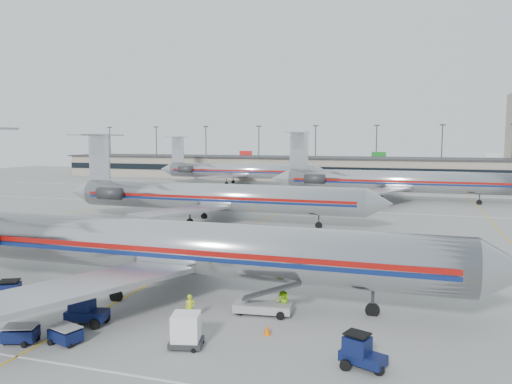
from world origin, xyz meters
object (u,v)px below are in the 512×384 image
at_px(jet_foreground, 158,245).
at_px(jet_second_row, 210,196).
at_px(tug_center, 85,310).
at_px(belt_loader, 264,305).
at_px(uld_container, 186,330).

relative_size(jet_foreground, jet_second_row, 1.04).
distance_m(tug_center, belt_loader, 11.15).
bearing_deg(belt_loader, tug_center, -160.64).
height_order(jet_foreground, tug_center, jet_foreground).
relative_size(jet_foreground, tug_center, 18.10).
xyz_separation_m(jet_foreground, jet_second_row, (-8.54, 30.18, -0.12)).
distance_m(jet_second_row, tug_center, 37.84).
xyz_separation_m(jet_second_row, uld_container, (14.56, -38.23, -2.58)).
relative_size(jet_second_row, uld_container, 22.30).
height_order(jet_foreground, jet_second_row, jet_foreground).
distance_m(jet_foreground, belt_loader, 9.37).
bearing_deg(jet_second_row, tug_center, -79.05).
xyz_separation_m(jet_foreground, belt_loader, (8.64, -1.98, -3.03)).
xyz_separation_m(jet_foreground, uld_container, (6.02, -8.05, -2.70)).
relative_size(jet_foreground, uld_container, 23.08).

